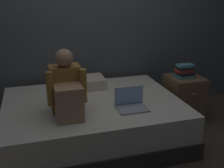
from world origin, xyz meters
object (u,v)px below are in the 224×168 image
object	(u,v)px
bed	(93,120)
person_sitting	(67,90)
nightstand	(184,98)
book_stack	(185,71)
pillow	(82,83)
laptop	(131,103)

from	to	relation	value
bed	person_sitting	size ratio (longest dim) A/B	3.05
bed	nightstand	xyz separation A→B (m)	(1.30, 0.20, 0.05)
person_sitting	nightstand	bearing A→B (deg)	15.73
book_stack	pillow	bearing A→B (deg)	168.90
bed	pillow	size ratio (longest dim) A/B	3.57
nightstand	person_sitting	world-z (taller)	person_sitting
bed	laptop	world-z (taller)	laptop
laptop	book_stack	bearing A→B (deg)	28.81
bed	laptop	size ratio (longest dim) A/B	6.25
person_sitting	book_stack	size ratio (longest dim) A/B	2.88
pillow	laptop	bearing A→B (deg)	-63.72
bed	person_sitting	bearing A→B (deg)	-140.44
book_stack	nightstand	bearing A→B (deg)	8.66
laptop	pillow	size ratio (longest dim) A/B	0.57
pillow	book_stack	distance (m)	1.34
person_sitting	pillow	bearing A→B (deg)	68.32
book_stack	person_sitting	bearing A→B (deg)	-164.17
pillow	book_stack	world-z (taller)	book_stack
nightstand	laptop	distance (m)	1.11
person_sitting	book_stack	world-z (taller)	person_sitting
bed	pillow	xyz separation A→B (m)	(-0.03, 0.45, 0.31)
bed	laptop	distance (m)	0.56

